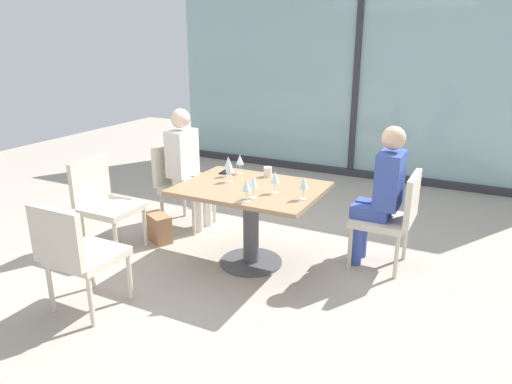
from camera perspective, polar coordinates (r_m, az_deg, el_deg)
ground_plane at (r=4.34m, az=-0.60°, el=-8.54°), size 12.00×12.00×0.00m
window_wall_backdrop at (r=6.91m, az=11.94°, el=11.71°), size 5.61×0.10×2.70m
dining_table_main at (r=4.13m, az=-0.63°, el=-1.80°), size 1.21×0.90×0.73m
chair_far_left at (r=5.11m, az=-9.18°, el=1.42°), size 0.50×0.46×0.87m
chair_far_right at (r=4.26m, az=16.12°, el=-2.58°), size 0.50×0.46×0.87m
chair_front_left at (r=3.64m, az=-20.86°, el=-6.71°), size 0.46×0.50×0.87m
chair_side_end at (r=4.68m, az=-17.90°, el=-0.86°), size 0.50×0.46×0.87m
person_far_left at (r=4.99m, az=-8.28°, el=3.49°), size 0.39×0.34×1.26m
person_far_right at (r=4.21m, az=14.91°, el=0.23°), size 0.39×0.34×1.26m
wine_glass_0 at (r=3.73m, az=5.77°, el=1.04°), size 0.07×0.07×0.18m
wine_glass_1 at (r=4.17m, az=-3.22°, el=2.98°), size 0.07×0.07×0.18m
wine_glass_2 at (r=4.42m, az=-1.96°, el=3.89°), size 0.07×0.07×0.18m
wine_glass_3 at (r=4.34m, az=-3.36°, el=3.60°), size 0.07×0.07×0.18m
wine_glass_4 at (r=3.65m, az=-1.17°, el=0.76°), size 0.07×0.07×0.18m
wine_glass_5 at (r=3.73m, az=-0.30°, el=1.17°), size 0.07×0.07×0.18m
wine_glass_6 at (r=3.86m, az=2.30°, el=1.74°), size 0.07×0.07×0.18m
coffee_cup at (r=4.34m, az=1.41°, el=2.46°), size 0.08×0.08×0.09m
cell_phone_on_table at (r=4.49m, az=-3.78°, el=2.41°), size 0.08×0.15×0.01m
handbag_0 at (r=4.83m, az=-11.66°, el=-4.24°), size 0.34×0.28×0.28m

